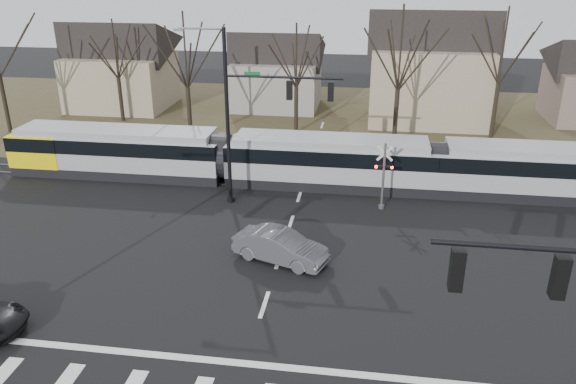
# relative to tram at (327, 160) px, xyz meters

# --- Properties ---
(ground) EXTENTS (140.00, 140.00, 0.00)m
(ground) POSITION_rel_tram_xyz_m (-1.51, -16.00, -1.74)
(ground) COLOR black
(grass_verge) EXTENTS (140.00, 28.00, 0.01)m
(grass_verge) POSITION_rel_tram_xyz_m (-1.51, 16.00, -1.74)
(grass_verge) COLOR #38331E
(grass_verge) RESTS_ON ground
(stop_line) EXTENTS (28.00, 0.35, 0.01)m
(stop_line) POSITION_rel_tram_xyz_m (-1.51, -17.80, -1.74)
(stop_line) COLOR silver
(stop_line) RESTS_ON ground
(lane_dashes) EXTENTS (0.18, 30.00, 0.01)m
(lane_dashes) POSITION_rel_tram_xyz_m (-1.51, -0.00, -1.74)
(lane_dashes) COLOR silver
(lane_dashes) RESTS_ON ground
(rail_pair) EXTENTS (90.00, 1.52, 0.06)m
(rail_pair) POSITION_rel_tram_xyz_m (-1.51, -0.20, -1.71)
(rail_pair) COLOR #59595E
(rail_pair) RESTS_ON ground
(tram) EXTENTS (42.23, 3.14, 3.20)m
(tram) POSITION_rel_tram_xyz_m (0.00, 0.00, 0.00)
(tram) COLOR gray
(tram) RESTS_ON ground
(sedan) EXTENTS (4.52, 5.65, 1.53)m
(sedan) POSITION_rel_tram_xyz_m (-1.42, -10.17, -0.98)
(sedan) COLOR #4E4E55
(sedan) RESTS_ON ground
(signal_pole_far) EXTENTS (9.28, 0.44, 10.20)m
(signal_pole_far) POSITION_rel_tram_xyz_m (-3.92, -3.50, 3.95)
(signal_pole_far) COLOR black
(signal_pole_far) RESTS_ON ground
(rail_crossing_signal) EXTENTS (1.08, 0.36, 4.00)m
(rail_crossing_signal) POSITION_rel_tram_xyz_m (3.49, -3.21, 0.14)
(rail_crossing_signal) COLOR #59595B
(rail_crossing_signal) RESTS_ON ground
(tree_row) EXTENTS (59.20, 7.20, 10.00)m
(tree_row) POSITION_rel_tram_xyz_m (0.49, 10.00, 3.26)
(tree_row) COLOR black
(tree_row) RESTS_ON ground
(house_a) EXTENTS (9.72, 8.64, 8.60)m
(house_a) POSITION_rel_tram_xyz_m (-21.51, 18.00, 2.72)
(house_a) COLOR gray
(house_a) RESTS_ON ground
(house_b) EXTENTS (8.64, 7.56, 7.65)m
(house_b) POSITION_rel_tram_xyz_m (-6.51, 20.00, 2.22)
(house_b) COLOR gray
(house_b) RESTS_ON ground
(house_c) EXTENTS (10.80, 8.64, 10.10)m
(house_c) POSITION_rel_tram_xyz_m (7.49, 17.00, 3.49)
(house_c) COLOR gray
(house_c) RESTS_ON ground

